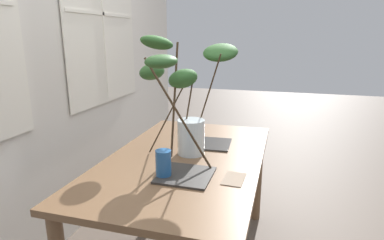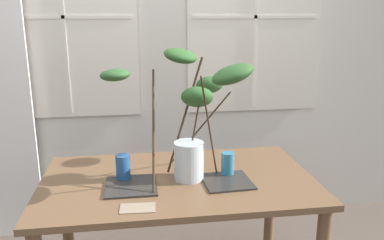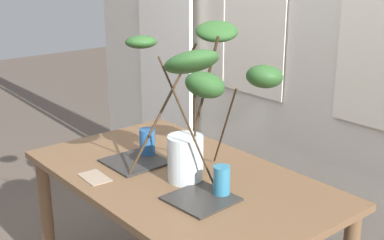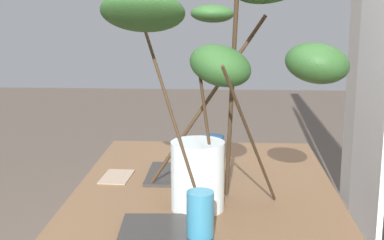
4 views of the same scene
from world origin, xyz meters
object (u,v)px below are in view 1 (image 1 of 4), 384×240
Objects in this scene: drinking_glass_blue_right at (197,132)px; dining_table at (185,173)px; plate_square_right at (211,144)px; drinking_glass_blue_left at (163,164)px; vase_with_branches at (184,89)px; plate_square_left at (185,175)px.

dining_table is at bearing -179.45° from drinking_glass_blue_right.
drinking_glass_blue_left is at bearing 168.05° from plate_square_right.
vase_with_branches reaches higher than plate_square_right.
vase_with_branches reaches higher than drinking_glass_blue_right.
dining_table is 0.30m from plate_square_right.
plate_square_right is at bearing -103.83° from drinking_glass_blue_right.
plate_square_left is 0.52m from plate_square_right.
vase_with_branches is at bearing 169.09° from drinking_glass_blue_right.
drinking_glass_blue_right is (0.28, 0.00, 0.17)m from dining_table.
plate_square_right reaches higher than dining_table.
vase_with_branches is at bearing 140.44° from plate_square_right.
vase_with_branches reaches higher than dining_table.
plate_square_right is (0.16, -0.13, -0.39)m from vase_with_branches.
drinking_glass_blue_left is (-0.30, 0.02, 0.18)m from dining_table.
drinking_glass_blue_left reaches higher than plate_square_left.
drinking_glass_blue_left reaches higher than plate_square_right.
vase_with_branches is 3.20× the size of plate_square_right.
dining_table is 10.54× the size of drinking_glass_blue_left.
plate_square_left is at bearing -171.21° from drinking_glass_blue_right.
vase_with_branches is 6.04× the size of drinking_glass_blue_right.
vase_with_branches is 0.44m from plate_square_right.
plate_square_left is at bearing -162.61° from dining_table.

